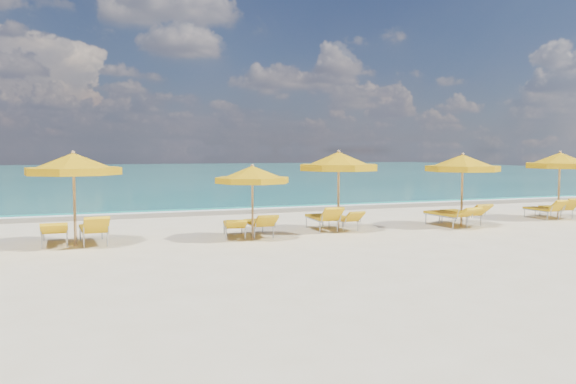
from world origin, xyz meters
name	(u,v)px	position (x,y,z in m)	size (l,w,h in m)	color
ground_plane	(306,236)	(0.00, 0.00, 0.00)	(120.00, 120.00, 0.00)	beige
ocean	(142,174)	(0.00, 48.00, 0.00)	(120.00, 80.00, 0.30)	#167E76
wet_sand_band	(239,211)	(0.00, 7.40, 0.00)	(120.00, 2.60, 0.01)	tan
foam_line	(234,209)	(0.00, 8.20, 0.00)	(120.00, 1.20, 0.03)	white
whitecap_near	(85,197)	(-6.00, 17.00, 0.00)	(14.00, 0.36, 0.05)	white
whitecap_far	(284,184)	(8.00, 24.00, 0.00)	(18.00, 0.30, 0.05)	white
umbrella_2	(73,165)	(-6.35, 0.51, 2.15)	(3.01, 3.01, 2.52)	tan
umbrella_3	(252,175)	(-1.66, -0.10, 1.83)	(2.26, 2.26, 2.14)	tan
umbrella_4	(339,162)	(1.31, 0.53, 2.16)	(2.65, 2.65, 2.54)	tan
umbrella_5	(463,164)	(5.61, 0.11, 2.09)	(2.96, 2.96, 2.45)	tan
umbrella_6	(560,161)	(10.25, 0.58, 2.14)	(3.26, 3.26, 2.51)	tan
lounger_2_left	(55,235)	(-6.88, 0.97, 0.24)	(0.73, 2.11, 0.75)	#A5A8AD
lounger_2_right	(93,235)	(-5.90, 0.73, 0.24)	(0.78, 1.99, 0.88)	#A5A8AD
lounger_3_left	(234,230)	(-2.03, 0.50, 0.21)	(0.93, 1.92, 0.67)	#A5A8AD
lounger_3_right	(259,228)	(-1.28, 0.50, 0.23)	(0.72, 1.93, 0.76)	#A5A8AD
lounger_4_left	(322,223)	(0.96, 0.98, 0.24)	(0.74, 1.95, 0.86)	#A5A8AD
lounger_4_right	(344,223)	(1.67, 0.88, 0.20)	(0.57, 1.68, 0.70)	#A5A8AD
lounger_5_left	(447,219)	(5.21, 0.33, 0.24)	(0.87, 2.13, 0.77)	#A5A8AD
lounger_5_right	(462,218)	(5.96, 0.54, 0.24)	(0.69, 2.00, 0.83)	#A5A8AD
lounger_6_left	(542,213)	(9.79, 0.88, 0.21)	(0.61, 1.69, 0.79)	#A5A8AD
lounger_6_right	(557,212)	(10.66, 1.05, 0.21)	(0.71, 1.68, 0.81)	#A5A8AD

